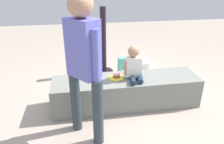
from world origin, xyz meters
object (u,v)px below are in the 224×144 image
water_bottle_far_side (171,81)px  handbag_black_leather (85,74)px  water_bottle_near_gift (123,74)px  cake_box_white (141,64)px  child_seated (134,65)px  gift_bag (124,65)px  adult_standing (83,58)px  cake_plate (116,77)px  party_cup_red (115,82)px

water_bottle_far_side → handbag_black_leather: (-1.48, 0.46, 0.02)m
water_bottle_near_gift → cake_box_white: bearing=45.6°
water_bottle_near_gift → water_bottle_far_side: size_ratio=1.24×
child_seated → gift_bag: size_ratio=1.32×
adult_standing → cake_box_white: 2.46m
child_seated → water_bottle_near_gift: (0.04, 0.84, -0.54)m
child_seated → handbag_black_leather: 1.27m
gift_bag → handbag_black_leather: size_ratio=1.17×
cake_plate → water_bottle_far_side: (1.06, 0.43, -0.37)m
gift_bag → water_bottle_far_side: size_ratio=1.90×
adult_standing → party_cup_red: size_ratio=14.54×
child_seated → adult_standing: size_ratio=0.29×
handbag_black_leather → gift_bag: bearing=13.7°
water_bottle_near_gift → water_bottle_far_side: water_bottle_near_gift is taller
handbag_black_leather → cake_box_white: bearing=18.6°
cake_box_white → handbag_black_leather: handbag_black_leather is taller
adult_standing → handbag_black_leather: 1.75m
cake_plate → handbag_black_leather: size_ratio=0.71×
party_cup_red → handbag_black_leather: (-0.51, 0.30, 0.05)m
cake_plate → handbag_black_leather: bearing=115.1°
handbag_black_leather → water_bottle_near_gift: bearing=-8.8°
cake_plate → water_bottle_far_side: bearing=22.2°
water_bottle_near_gift → water_bottle_far_side: (0.78, -0.35, -0.02)m
adult_standing → water_bottle_far_side: 2.06m
cake_plate → party_cup_red: 0.72m
cake_plate → gift_bag: bearing=71.5°
water_bottle_far_side → cake_plate: bearing=-157.8°
water_bottle_near_gift → party_cup_red: 0.27m
water_bottle_near_gift → water_bottle_far_side: bearing=-24.3°
cake_box_white → party_cup_red: bearing=-134.5°
cake_plate → gift_bag: cake_plate is taller
adult_standing → water_bottle_far_side: bearing=34.6°
handbag_black_leather → adult_standing: bearing=-91.9°
water_bottle_far_side → party_cup_red: 0.98m
cake_plate → water_bottle_near_gift: 0.90m
water_bottle_near_gift → water_bottle_far_side: 0.86m
party_cup_red → handbag_black_leather: size_ratio=0.36×
child_seated → cake_box_white: (0.54, 1.35, -0.57)m
child_seated → cake_plate: bearing=166.4°
water_bottle_far_side → party_cup_red: water_bottle_far_side is taller
child_seated → gift_bag: 1.24m
child_seated → party_cup_red: bearing=102.4°
adult_standing → water_bottle_far_side: adult_standing is taller
adult_standing → handbag_black_leather: (0.05, 1.51, -0.89)m
water_bottle_far_side → party_cup_red: bearing=170.4°
water_bottle_near_gift → party_cup_red: size_ratio=2.10×
party_cup_red → cake_box_white: size_ratio=0.36×
adult_standing → cake_box_white: (1.24, 1.91, -0.93)m
gift_bag → water_bottle_near_gift: size_ratio=1.54×
cake_plate → party_cup_red: (0.09, 0.60, -0.40)m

